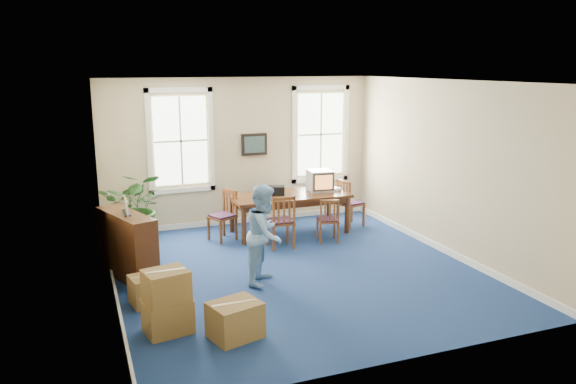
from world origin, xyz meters
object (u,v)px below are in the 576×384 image
object	(u,v)px
man	(265,234)
cardboard_boxes	(183,294)
credenza	(127,246)
potted_plant	(137,207)
chair_near_left	(281,221)
crt_tv	(320,181)
conference_table	(289,213)

from	to	relation	value
man	cardboard_boxes	distance (m)	1.94
credenza	cardboard_boxes	distance (m)	2.14
cardboard_boxes	potted_plant	bearing A→B (deg)	92.20
chair_near_left	man	bearing A→B (deg)	64.47
crt_tv	man	distance (m)	3.22
man	credenza	xyz separation A→B (m)	(-2.06, 0.96, -0.25)
man	cardboard_boxes	world-z (taller)	man
crt_tv	conference_table	bearing A→B (deg)	-170.10
man	potted_plant	distance (m)	3.36
credenza	cardboard_boxes	world-z (taller)	credenza
conference_table	chair_near_left	distance (m)	0.98
crt_tv	credenza	size ratio (longest dim) A/B	0.38
chair_near_left	potted_plant	distance (m)	2.87
chair_near_left	potted_plant	size ratio (longest dim) A/B	0.72
crt_tv	potted_plant	size ratio (longest dim) A/B	0.37
conference_table	cardboard_boxes	distance (m)	4.55
crt_tv	man	xyz separation A→B (m)	(-2.06, -2.46, -0.25)
conference_table	credenza	distance (m)	3.70
conference_table	potted_plant	bearing A→B (deg)	171.16
cardboard_boxes	man	bearing A→B (deg)	35.86
conference_table	man	distance (m)	2.79
man	credenza	size ratio (longest dim) A/B	1.13
credenza	potted_plant	bearing A→B (deg)	59.10
conference_table	crt_tv	world-z (taller)	crt_tv
crt_tv	potted_plant	bearing A→B (deg)	178.99
crt_tv	credenza	xyz separation A→B (m)	(-4.13, -1.51, -0.50)
chair_near_left	man	distance (m)	1.81
chair_near_left	cardboard_boxes	size ratio (longest dim) A/B	0.66
conference_table	credenza	bearing A→B (deg)	-156.70
conference_table	man	world-z (taller)	man
conference_table	man	size ratio (longest dim) A/B	1.51
chair_near_left	credenza	xyz separation A→B (m)	(-2.91, -0.62, 0.04)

